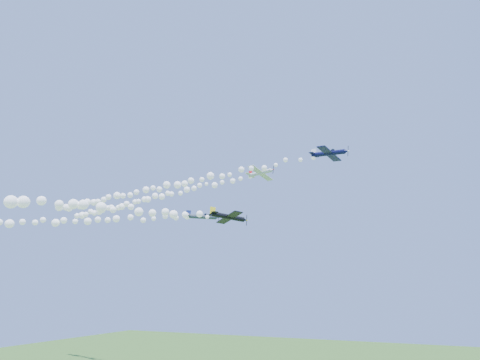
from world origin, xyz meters
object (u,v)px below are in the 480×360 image
at_px(plane_white, 261,173).
at_px(plane_navy, 329,153).
at_px(plane_black, 229,217).
at_px(plane_grey, 203,217).

xyz_separation_m(plane_white, plane_navy, (19.33, -15.12, -2.65)).
bearing_deg(plane_black, plane_white, 45.79).
bearing_deg(plane_white, plane_navy, -22.04).
relative_size(plane_grey, plane_black, 1.21).
xyz_separation_m(plane_white, plane_black, (2.33, -22.18, -14.43)).
bearing_deg(plane_black, plane_navy, -27.63).
bearing_deg(plane_grey, plane_white, 1.97).
distance_m(plane_navy, plane_grey, 34.76).
relative_size(plane_white, plane_navy, 1.01).
distance_m(plane_grey, plane_black, 23.55).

